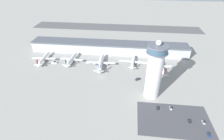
% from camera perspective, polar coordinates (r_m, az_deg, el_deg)
% --- Properties ---
extents(ground_plane, '(1000.00, 1000.00, 0.00)m').
position_cam_1_polar(ground_plane, '(209.93, -3.49, -2.72)').
color(ground_plane, gray).
extents(terminal_building, '(232.96, 25.00, 16.45)m').
position_cam_1_polar(terminal_building, '(265.99, -1.08, 7.37)').
color(terminal_building, '#A3A8B2').
rests_on(terminal_building, ground).
extents(runway_strip, '(349.44, 44.00, 0.01)m').
position_cam_1_polar(runway_strip, '(379.11, 1.29, 13.74)').
color(runway_strip, '#515154').
rests_on(runway_strip, ground).
extents(control_tower, '(19.60, 19.60, 61.53)m').
position_cam_1_polar(control_tower, '(172.24, 13.67, -0.28)').
color(control_tower, silver).
rests_on(control_tower, ground).
extents(parking_lot_surface, '(64.00, 40.00, 0.01)m').
position_cam_1_polar(parking_lot_surface, '(170.23, 19.49, -15.04)').
color(parking_lot_surface, '#424247').
rests_on(parking_lot_surface, ground).
extents(airplane_gate_alpha, '(33.29, 39.18, 11.59)m').
position_cam_1_polar(airplane_gate_alpha, '(262.00, -21.47, 3.55)').
color(airplane_gate_alpha, white).
rests_on(airplane_gate_alpha, ground).
extents(airplane_gate_bravo, '(32.50, 37.19, 12.79)m').
position_cam_1_polar(airplane_gate_bravo, '(248.10, -13.16, 3.48)').
color(airplane_gate_bravo, silver).
rests_on(airplane_gate_bravo, ground).
extents(airplane_gate_charlie, '(39.77, 44.89, 14.33)m').
position_cam_1_polar(airplane_gate_charlie, '(232.52, -3.78, 2.42)').
color(airplane_gate_charlie, silver).
rests_on(airplane_gate_charlie, ground).
extents(airplane_gate_delta, '(38.80, 33.76, 11.09)m').
position_cam_1_polar(airplane_gate_delta, '(237.90, 6.87, 2.69)').
color(airplane_gate_delta, white).
rests_on(airplane_gate_delta, ground).
extents(airplane_gate_echo, '(30.41, 43.85, 12.66)m').
position_cam_1_polar(airplane_gate_echo, '(233.78, 15.98, 1.21)').
color(airplane_gate_echo, white).
rests_on(airplane_gate_echo, ground).
extents(service_truck_catering, '(6.64, 5.67, 3.00)m').
position_cam_1_polar(service_truck_catering, '(208.46, 8.41, -2.99)').
color(service_truck_catering, black).
rests_on(service_truck_catering, ground).
extents(service_truck_fuel, '(6.17, 6.05, 3.08)m').
position_cam_1_polar(service_truck_fuel, '(262.93, -22.09, 2.77)').
color(service_truck_fuel, black).
rests_on(service_truck_fuel, ground).
extents(service_truck_baggage, '(7.33, 3.06, 3.14)m').
position_cam_1_polar(service_truck_baggage, '(252.25, -18.32, 2.31)').
color(service_truck_baggage, black).
rests_on(service_truck_baggage, ground).
extents(car_grey_coupe, '(1.91, 4.21, 1.40)m').
position_cam_1_polar(car_grey_coupe, '(177.58, 27.74, -14.83)').
color(car_grey_coupe, black).
rests_on(car_grey_coupe, ground).
extents(car_black_suv, '(1.89, 4.43, 1.55)m').
position_cam_1_polar(car_black_suv, '(179.29, 18.66, -11.69)').
color(car_black_suv, black).
rests_on(car_black_suv, ground).
extents(car_navy_sedan, '(1.98, 4.34, 1.42)m').
position_cam_1_polar(car_navy_sedan, '(173.40, 23.97, -14.95)').
color(car_navy_sedan, black).
rests_on(car_navy_sedan, ground).
extents(car_blue_compact, '(1.89, 4.58, 1.56)m').
position_cam_1_polar(car_blue_compact, '(175.96, 14.69, -11.86)').
color(car_blue_compact, black).
rests_on(car_blue_compact, ground).
extents(car_red_hatchback, '(1.92, 4.46, 1.49)m').
position_cam_1_polar(car_red_hatchback, '(169.55, 29.03, -17.96)').
color(car_red_hatchback, black).
rests_on(car_red_hatchback, ground).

